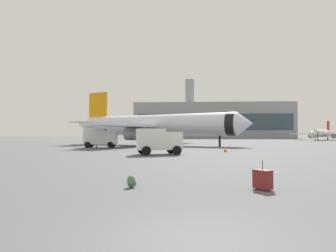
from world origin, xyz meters
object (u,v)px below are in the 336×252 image
safety_cone_far (97,146)px  safety_cone_mid (225,149)px  airplane_at_gate (155,125)px  service_truck (100,137)px  safety_cone_near (108,144)px  airplane_taxiing (322,133)px  cargo_van (159,140)px  traveller_backpack (132,182)px  rolling_suitcase (263,179)px

safety_cone_far → safety_cone_mid: bearing=-26.9°
airplane_at_gate → safety_cone_mid: size_ratio=52.24×
service_truck → safety_cone_near: service_truck is taller
service_truck → airplane_taxiing: bearing=43.4°
airplane_taxiing → cargo_van: 83.31m
airplane_taxiing → safety_cone_mid: bearing=-121.9°
airplane_taxiing → traveller_backpack: size_ratio=39.31×
airplane_taxiing → safety_cone_far: airplane_taxiing is taller
airplane_taxiing → cargo_van: bearing=-124.4°
safety_cone_near → traveller_backpack: 41.47m
airplane_at_gate → cargo_van: 24.46m
safety_cone_far → traveller_backpack: (11.10, -32.00, -0.07)m
airplane_at_gate → traveller_backpack: airplane_at_gate is taller
rolling_suitcase → traveller_backpack: 4.96m
rolling_suitcase → traveller_backpack: rolling_suitcase is taller
service_truck → safety_cone_far: 1.55m
airplane_at_gate → rolling_suitcase: 43.53m
rolling_suitcase → safety_cone_far: bearing=116.5°
airplane_taxiing → rolling_suitcase: airplane_taxiing is taller
service_truck → safety_cone_mid: (17.53, -9.84, -1.29)m
safety_cone_far → rolling_suitcase: (16.05, -32.20, 0.09)m
service_truck → rolling_suitcase: bearing=-64.5°
safety_cone_mid → airplane_at_gate: bearing=117.6°
cargo_van → rolling_suitcase: (5.53, -18.41, -1.06)m
airplane_at_gate → safety_cone_far: (-7.68, -10.40, -3.35)m
airplane_at_gate → service_truck: size_ratio=6.86×
safety_cone_mid → rolling_suitcase: (-1.78, -23.14, 0.07)m
safety_cone_mid → traveller_backpack: (-6.73, -22.95, -0.09)m
airplane_at_gate → safety_cone_far: size_ratio=55.08×
airplane_taxiing → safety_cone_near: size_ratio=31.34×
airplane_at_gate → rolling_suitcase: size_ratio=30.97×
airplane_at_gate → safety_cone_mid: bearing=-62.4°
airplane_taxiing → safety_cone_near: 74.61m
airplane_taxiing → service_truck: 78.83m
service_truck → rolling_suitcase: 36.57m
rolling_suitcase → safety_cone_mid: bearing=85.6°
service_truck → safety_cone_far: bearing=-111.2°
safety_cone_far → service_truck: bearing=68.8°
safety_cone_far → rolling_suitcase: 35.98m
safety_cone_near → safety_cone_mid: (18.10, -16.93, 0.02)m
airplane_taxiing → cargo_van: size_ratio=3.92×
safety_cone_near → safety_cone_mid: bearing=-43.1°
safety_cone_near → traveller_backpack: bearing=-74.1°
safety_cone_mid → safety_cone_far: 20.00m
safety_cone_near → safety_cone_mid: safety_cone_mid is taller
airplane_at_gate → safety_cone_far: airplane_at_gate is taller
rolling_suitcase → service_truck: bearing=115.5°
cargo_van → safety_cone_near: 24.24m
cargo_van → safety_cone_far: 17.39m
cargo_van → safety_cone_mid: 8.78m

